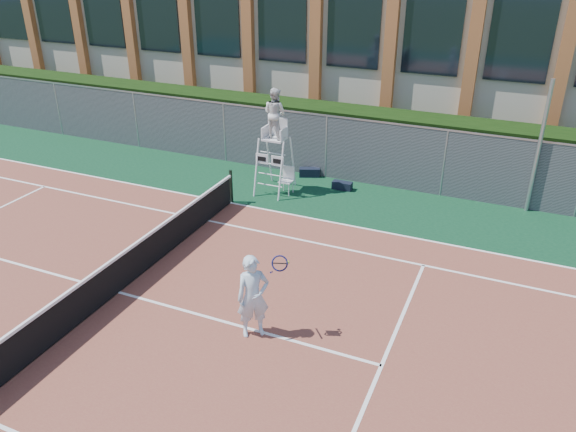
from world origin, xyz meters
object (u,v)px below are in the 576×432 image
at_px(umpire_chair, 275,116).
at_px(tennis_player, 253,296).
at_px(plastic_chair, 287,178).
at_px(steel_pole, 539,148).

distance_m(umpire_chair, tennis_player, 7.82).
xyz_separation_m(umpire_chair, tennis_player, (2.78, -7.13, -1.57)).
xyz_separation_m(umpire_chair, plastic_chair, (0.44, -0.04, -2.00)).
relative_size(steel_pole, umpire_chair, 1.17).
bearing_deg(tennis_player, plastic_chair, 108.22).
height_order(plastic_chair, tennis_player, tennis_player).
distance_m(plastic_chair, tennis_player, 7.48).
bearing_deg(steel_pole, tennis_player, -119.62).
bearing_deg(plastic_chair, tennis_player, -71.78).
relative_size(umpire_chair, tennis_player, 1.86).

